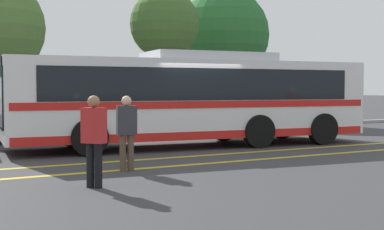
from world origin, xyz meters
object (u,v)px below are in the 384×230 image
parked_car_1 (31,118)px  tree_2 (165,25)px  transit_bus (192,98)px  tree_0 (224,35)px  pedestrian_0 (127,128)px  pedestrian_1 (94,136)px

parked_car_1 → tree_2: size_ratio=0.73×
transit_bus → tree_2: bearing=-13.6°
parked_car_1 → tree_0: (11.47, 5.90, 3.92)m
transit_bus → pedestrian_0: size_ratio=7.15×
transit_bus → pedestrian_0: (-3.66, -3.72, -0.59)m
transit_bus → parked_car_1: bearing=49.4°
pedestrian_0 → tree_2: 13.17m
parked_car_1 → tree_0: 13.48m
parked_car_1 → pedestrian_0: (0.34, -7.92, 0.14)m
pedestrian_0 → tree_0: size_ratio=0.23×
parked_car_1 → tree_0: bearing=-65.2°
tree_0 → tree_2: (-4.91, -2.84, -0.03)m
transit_bus → tree_2: size_ratio=1.86×
parked_car_1 → pedestrian_1: bearing=172.1°
pedestrian_0 → tree_0: tree_0 is taller
pedestrian_1 → tree_2: size_ratio=0.27×
pedestrian_0 → tree_2: (6.22, 10.99, 3.74)m
parked_car_1 → pedestrian_1: pedestrian_1 is taller
pedestrian_0 → tree_0: (11.13, 13.82, 3.77)m
pedestrian_1 → tree_0: tree_0 is taller
pedestrian_1 → tree_0: size_ratio=0.23×
parked_car_1 → pedestrian_1: 9.54m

